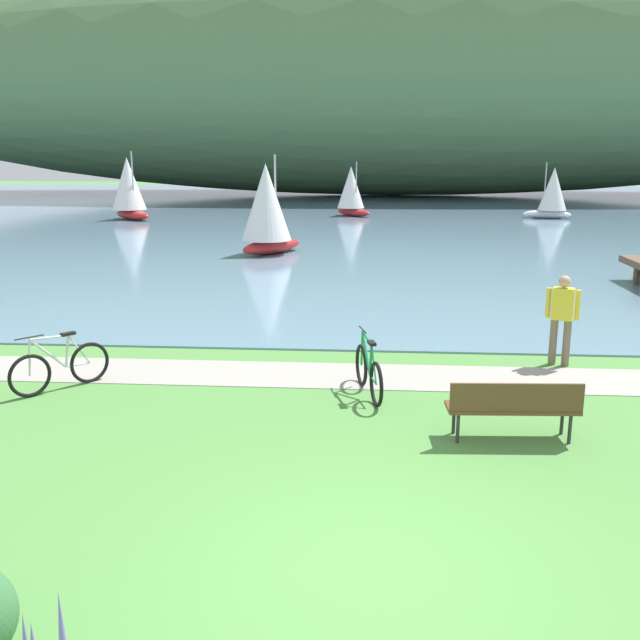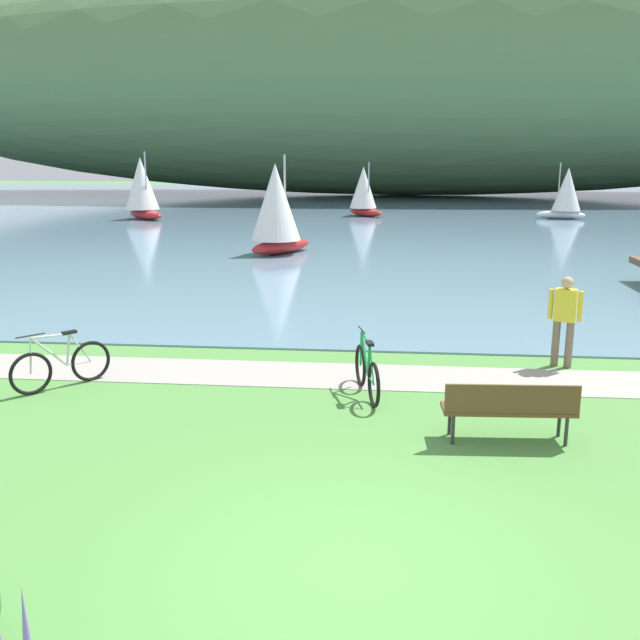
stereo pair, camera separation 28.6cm
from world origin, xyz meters
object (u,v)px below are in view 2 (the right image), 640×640
Objects in this scene: sailboat_nearest_to_shore at (364,191)px; sailboat_far_off at (566,193)px; bicycle_beside_path at (61,365)px; person_at_shoreline at (565,316)px; sailboat_mid_bay at (142,188)px; sailboat_toward_hillside at (276,208)px; bicycle_leaning_near_bench at (367,372)px; park_bench_near_camera at (509,407)px.

sailboat_nearest_to_shore is 1.01× the size of sailboat_far_off.
sailboat_far_off reaches higher than bicycle_beside_path.
person_at_shoreline is 0.50× the size of sailboat_nearest_to_shore.
sailboat_nearest_to_shore is at bearing 15.02° from sailboat_mid_bay.
sailboat_far_off is at bearing 6.02° from sailboat_mid_bay.
bicycle_beside_path is 0.34× the size of sailboat_mid_bay.
sailboat_toward_hillside is at bearing -54.12° from sailboat_mid_bay.
bicycle_leaning_near_bench is 0.51× the size of sailboat_nearest_to_shore.
sailboat_mid_bay reaches higher than sailboat_toward_hillside.
park_bench_near_camera is at bearing -41.22° from bicycle_leaning_near_bench.
park_bench_near_camera is 1.07× the size of person_at_shoreline.
person_at_shoreline is at bearing -103.30° from sailboat_far_off.
bicycle_leaning_near_bench is at bearing -151.04° from person_at_shoreline.
sailboat_mid_bay is (-14.74, 31.07, 1.55)m from bicycle_leaning_near_bench.
bicycle_leaning_near_bench is 34.42m from sailboat_mid_bay.
sailboat_toward_hillside is at bearing 86.28° from bicycle_beside_path.
bicycle_leaning_near_bench is (-2.00, 1.75, -0.12)m from park_bench_near_camera.
sailboat_nearest_to_shore is 0.89× the size of sailboat_toward_hillside.
sailboat_nearest_to_shore is 18.51m from sailboat_toward_hillside.
person_at_shoreline is at bearing 67.16° from park_bench_near_camera.
bicycle_leaning_near_bench is at bearing 138.78° from park_bench_near_camera.
bicycle_beside_path is 9.00m from person_at_shoreline.
bicycle_beside_path is 0.81× the size of person_at_shoreline.
sailboat_far_off is (11.09, 33.79, 1.24)m from bicycle_leaning_near_bench.
sailboat_mid_bay is (-16.74, 32.82, 1.43)m from park_bench_near_camera.
bicycle_leaning_near_bench is at bearing -75.93° from sailboat_toward_hillside.
sailboat_far_off reaches higher than bicycle_leaning_near_bench.
sailboat_nearest_to_shore is at bearing 92.26° from bicycle_leaning_near_bench.
sailboat_mid_bay is at bearing 117.03° from park_bench_near_camera.
sailboat_mid_bay is at bearing -164.98° from sailboat_nearest_to_shore.
sailboat_toward_hillside is 1.13× the size of sailboat_far_off.
sailboat_far_off is at bearing 64.38° from bicycle_beside_path.
sailboat_toward_hillside is (-4.10, 16.35, 1.46)m from bicycle_leaning_near_bench.
sailboat_far_off is (15.19, 17.44, -0.22)m from sailboat_toward_hillside.
sailboat_nearest_to_shore is (-3.37, 36.41, 1.13)m from park_bench_near_camera.
sailboat_toward_hillside reaches higher than person_at_shoreline.
sailboat_far_off is at bearing 48.95° from sailboat_toward_hillside.
bicycle_beside_path is at bearing -115.62° from sailboat_far_off.
sailboat_mid_bay is (-9.57, 31.17, 1.55)m from bicycle_beside_path.
sailboat_toward_hillside is (-7.67, 14.38, 0.88)m from person_at_shoreline.
sailboat_far_off is (7.52, 31.81, 0.66)m from person_at_shoreline.
bicycle_leaning_near_bench is 34.70m from sailboat_nearest_to_shore.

